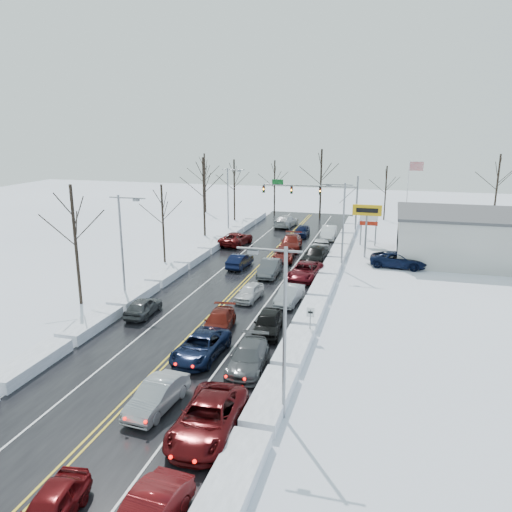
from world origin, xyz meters
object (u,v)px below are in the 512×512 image
(tires_plus_sign, at_px, (367,214))
(flagpole, at_px, (409,191))
(traffic_signal_mast, at_px, (320,194))
(dealership_building, at_px, (493,238))
(oncoming_car_0, at_px, (240,267))

(tires_plus_sign, distance_m, flagpole, 14.79)
(traffic_signal_mast, distance_m, tires_plus_sign, 13.92)
(tires_plus_sign, distance_m, dealership_building, 13.82)
(flagpole, relative_size, dealership_building, 0.49)
(traffic_signal_mast, bearing_deg, dealership_building, -25.95)
(traffic_signal_mast, relative_size, flagpole, 1.33)
(tires_plus_sign, bearing_deg, traffic_signal_mast, 120.46)
(traffic_signal_mast, xyz_separation_m, oncoming_car_0, (-5.39, -19.79, -5.48))
(traffic_signal_mast, bearing_deg, tires_plus_sign, -59.54)
(flagpole, bearing_deg, tires_plus_sign, -108.44)
(tires_plus_sign, xyz_separation_m, flagpole, (4.67, 14.01, 0.93))
(tires_plus_sign, bearing_deg, dealership_building, 8.47)
(tires_plus_sign, distance_m, oncoming_car_0, 15.51)
(tires_plus_sign, height_order, oncoming_car_0, tires_plus_sign)
(tires_plus_sign, height_order, dealership_building, tires_plus_sign)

